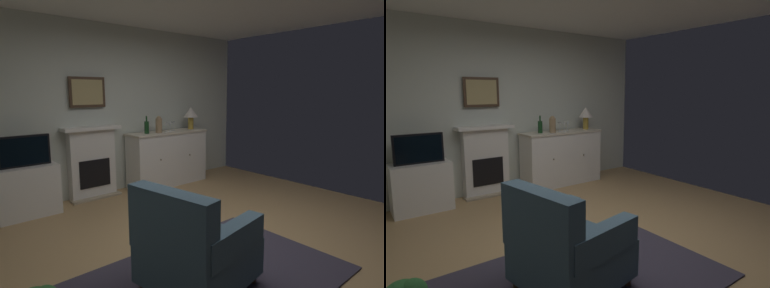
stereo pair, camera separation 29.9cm
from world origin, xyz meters
The scene contains 15 objects.
ground_plane centered at (0.00, 0.00, -0.05)m, with size 5.30×5.16×0.10m, color tan.
wall_rear centered at (0.00, 2.55, 1.33)m, with size 5.30×0.06×2.66m, color silver.
area_rug centered at (-0.66, -0.39, 0.01)m, with size 2.41×1.58×0.02m, color #383342.
fireplace_unit centered at (-0.44, 2.42, 0.55)m, with size 0.87×0.30×1.10m.
framed_picture centered at (-0.44, 2.47, 1.61)m, with size 0.55×0.04×0.45m.
sideboard_cabinet centered at (0.87, 2.25, 0.47)m, with size 1.44×0.49×0.93m.
table_lamp centered at (1.40, 2.25, 1.21)m, with size 0.26×0.26×0.40m.
wine_bottle centered at (0.44, 2.24, 1.04)m, with size 0.08×0.08×0.29m.
wine_glass_left centered at (0.80, 2.19, 1.06)m, with size 0.07×0.07×0.16m.
wine_glass_center centered at (0.91, 2.22, 1.06)m, with size 0.07×0.07×0.16m.
wine_glass_right centered at (1.02, 2.28, 1.06)m, with size 0.07×0.07×0.16m.
vase_decorative centered at (0.65, 2.20, 1.07)m, with size 0.11×0.11×0.28m.
tv_cabinet centered at (-1.42, 2.26, 0.33)m, with size 0.75×0.42×0.67m.
tv_set centered at (-1.42, 2.24, 0.87)m, with size 0.62×0.07×0.40m.
armchair centered at (-0.86, -0.42, 0.38)m, with size 0.92×0.89×0.92m.
Camera 1 is at (-2.47, -2.24, 1.63)m, focal length 30.32 mm.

